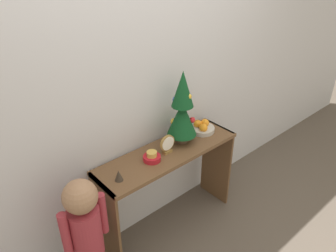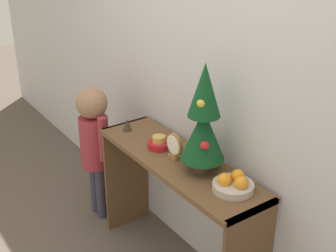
{
  "view_description": "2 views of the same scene",
  "coord_description": "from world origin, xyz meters",
  "views": [
    {
      "loc": [
        -1.39,
        -1.4,
        2.21
      ],
      "look_at": [
        0.01,
        0.2,
        1.0
      ],
      "focal_mm": 35.0,
      "sensor_mm": 36.0,
      "label": 1
    },
    {
      "loc": [
        1.87,
        -1.19,
        2.06
      ],
      "look_at": [
        -0.05,
        0.15,
        0.98
      ],
      "focal_mm": 50.0,
      "sensor_mm": 36.0,
      "label": 2
    }
  ],
  "objects": [
    {
      "name": "mini_tree",
      "position": [
        0.17,
        0.22,
        1.08
      ],
      "size": [
        0.24,
        0.24,
        0.6
      ],
      "color": "#4C3828",
      "rests_on": "console_table"
    },
    {
      "name": "console_table",
      "position": [
        0.0,
        0.18,
        0.61
      ],
      "size": [
        1.21,
        0.37,
        0.79
      ],
      "color": "brown",
      "rests_on": "ground_plane"
    },
    {
      "name": "back_wall",
      "position": [
        0.0,
        0.41,
        1.25
      ],
      "size": [
        7.0,
        0.05,
        2.5
      ],
      "primitive_type": "cube",
      "color": "silver",
      "rests_on": "ground_plane"
    },
    {
      "name": "desk_clock",
      "position": [
        -0.02,
        0.17,
        0.86
      ],
      "size": [
        0.13,
        0.04,
        0.15
      ],
      "color": "olive",
      "rests_on": "console_table"
    },
    {
      "name": "child_figure",
      "position": [
        -0.81,
        0.06,
        0.64
      ],
      "size": [
        0.32,
        0.21,
        1.0
      ],
      "color": "#38384C",
      "rests_on": "ground_plane"
    },
    {
      "name": "singing_bowl",
      "position": [
        -0.17,
        0.17,
        0.82
      ],
      "size": [
        0.13,
        0.13,
        0.08
      ],
      "color": "#AD1923",
      "rests_on": "console_table"
    },
    {
      "name": "fruit_bowl",
      "position": [
        0.42,
        0.22,
        0.82
      ],
      "size": [
        0.21,
        0.21,
        0.09
      ],
      "color": "#B7B2A8",
      "rests_on": "console_table"
    },
    {
      "name": "figurine",
      "position": [
        -0.49,
        0.14,
        0.83
      ],
      "size": [
        0.06,
        0.06,
        0.08
      ],
      "color": "#382D23",
      "rests_on": "console_table"
    }
  ]
}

